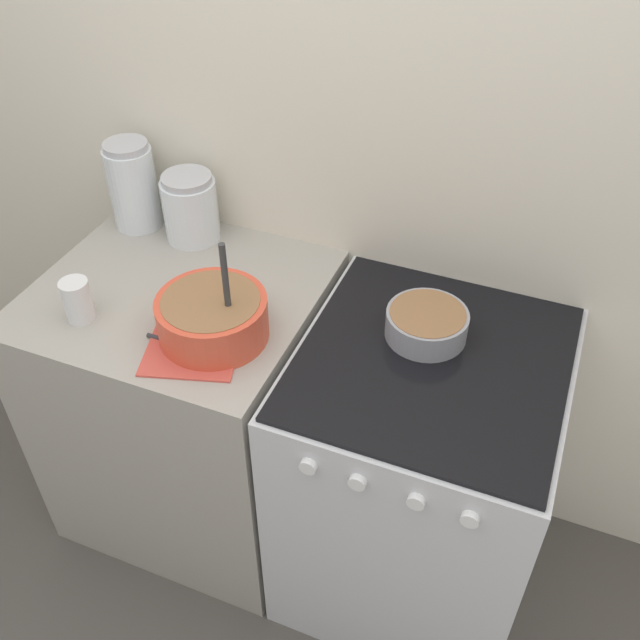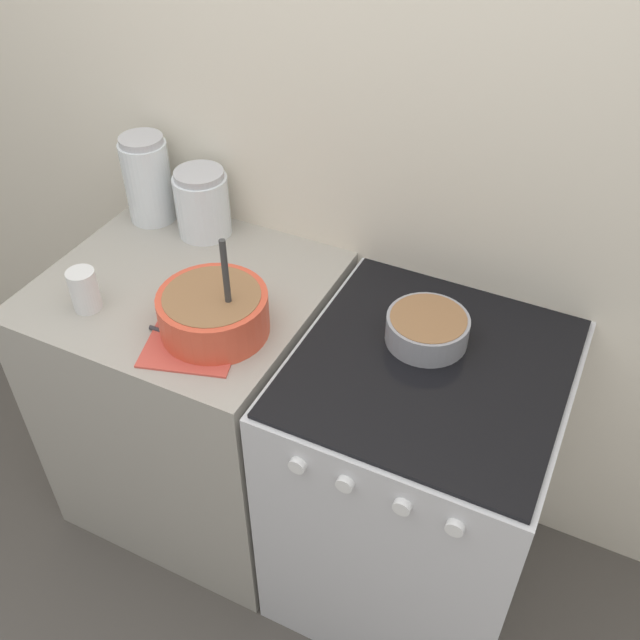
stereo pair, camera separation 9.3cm
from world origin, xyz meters
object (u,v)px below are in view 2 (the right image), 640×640
Objects in this scene: mixing_bowl at (214,311)px; baking_pan at (427,328)px; storage_jar_middle at (203,207)px; storage_jar_left at (149,184)px; stove at (415,479)px; tin_can at (84,290)px.

baking_pan is (0.49, 0.20, -0.03)m from mixing_bowl.
storage_jar_middle is at bearing 167.34° from baking_pan.
mixing_bowl is 0.46m from storage_jar_middle.
mixing_bowl is 0.59m from storage_jar_left.
mixing_bowl is at bearing -167.21° from stove.
storage_jar_middle is (0.19, 0.00, -0.03)m from storage_jar_left.
baking_pan is at bearing 118.78° from stove.
storage_jar_middle is at bearing 79.49° from tin_can.
baking_pan reaches higher than stove.
mixing_bowl is at bearing 11.14° from tin_can.
storage_jar_left is 0.46m from tin_can.
storage_jar_middle reaches higher than tin_can.
stove is 4.43× the size of storage_jar_middle.
stove is at bearing 12.79° from mixing_bowl.
tin_can is at bearing -168.86° from mixing_bowl.
storage_jar_left is 0.19m from storage_jar_middle.
storage_jar_middle is 0.45m from tin_can.
stove is 3.36× the size of storage_jar_left.
stove is 4.40× the size of baking_pan.
storage_jar_left is (-1.00, 0.25, 0.57)m from stove.
baking_pan is at bearing 21.94° from mixing_bowl.
stove is 3.12× the size of mixing_bowl.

